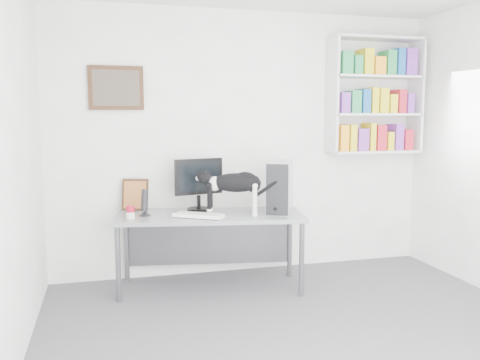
# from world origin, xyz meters

# --- Properties ---
(room) EXTENTS (4.01, 4.01, 2.70)m
(room) POSITION_xyz_m (0.00, 0.00, 1.35)
(room) COLOR #4C4C51
(room) RESTS_ON ground
(bookshelf) EXTENTS (1.03, 0.28, 1.24)m
(bookshelf) POSITION_xyz_m (1.40, 1.85, 1.85)
(bookshelf) COLOR silver
(bookshelf) RESTS_ON room
(wall_art) EXTENTS (0.52, 0.04, 0.42)m
(wall_art) POSITION_xyz_m (-1.30, 1.97, 1.90)
(wall_art) COLOR #402914
(wall_art) RESTS_ON room
(desk) EXTENTS (1.82, 0.96, 0.72)m
(desk) POSITION_xyz_m (-0.49, 1.49, 0.36)
(desk) COLOR gray
(desk) RESTS_ON room
(monitor) EXTENTS (0.52, 0.33, 0.52)m
(monitor) POSITION_xyz_m (-0.56, 1.71, 0.98)
(monitor) COLOR black
(monitor) RESTS_ON desk
(keyboard) EXTENTS (0.47, 0.38, 0.03)m
(keyboard) POSITION_xyz_m (-0.62, 1.36, 0.74)
(keyboard) COLOR white
(keyboard) RESTS_ON desk
(pc_tower) EXTENTS (0.40, 0.53, 0.48)m
(pc_tower) POSITION_xyz_m (0.19, 1.45, 0.96)
(pc_tower) COLOR #ADADB2
(pc_tower) RESTS_ON desk
(speaker) EXTENTS (0.16, 0.16, 0.26)m
(speaker) POSITION_xyz_m (-1.09, 1.56, 0.85)
(speaker) COLOR black
(speaker) RESTS_ON desk
(leaning_print) EXTENTS (0.27, 0.18, 0.32)m
(leaning_print) POSITION_xyz_m (-1.15, 1.88, 0.88)
(leaning_print) COLOR #402914
(leaning_print) RESTS_ON desk
(soup_can) EXTENTS (0.09, 0.09, 0.11)m
(soup_can) POSITION_xyz_m (-1.22, 1.47, 0.78)
(soup_can) COLOR #A50E26
(soup_can) RESTS_ON desk
(cat) EXTENTS (0.69, 0.38, 0.41)m
(cat) POSITION_xyz_m (-0.29, 1.36, 0.93)
(cat) COLOR black
(cat) RESTS_ON desk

